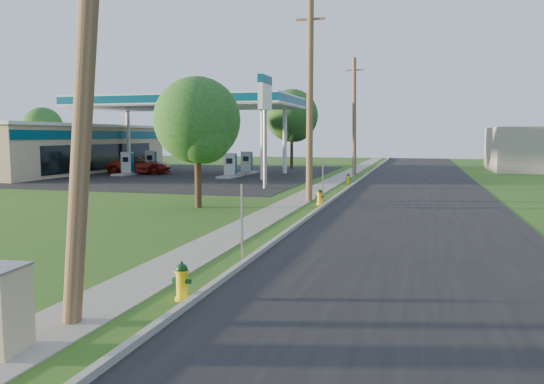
# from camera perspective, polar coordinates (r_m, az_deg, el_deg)

# --- Properties ---
(ground_plane) EXTENTS (140.00, 140.00, 0.00)m
(ground_plane) POSITION_cam_1_polar(r_m,az_deg,el_deg) (10.34, -12.32, -12.34)
(ground_plane) COLOR #2B4F1A
(ground_plane) RESTS_ON ground
(road) EXTENTS (8.00, 120.00, 0.02)m
(road) POSITION_cam_1_polar(r_m,az_deg,el_deg) (18.92, 14.96, -3.96)
(road) COLOR black
(road) RESTS_ON ground
(curb) EXTENTS (0.15, 120.00, 0.15)m
(curb) POSITION_cam_1_polar(r_m,az_deg,el_deg) (19.36, 3.03, -3.34)
(curb) COLOR gray
(curb) RESTS_ON ground
(sidewalk) EXTENTS (1.50, 120.00, 0.03)m
(sidewalk) POSITION_cam_1_polar(r_m,az_deg,el_deg) (19.82, -1.93, -3.29)
(sidewalk) COLOR gray
(sidewalk) RESTS_ON ground
(forecourt) EXTENTS (26.00, 28.00, 0.02)m
(forecourt) POSITION_cam_1_polar(r_m,az_deg,el_deg) (45.71, -11.29, 1.92)
(forecourt) COLOR black
(forecourt) RESTS_ON ground
(utility_pole_near) EXTENTS (1.40, 0.32, 9.48)m
(utility_pole_near) POSITION_cam_1_polar(r_m,az_deg,el_deg) (9.41, -19.32, 15.29)
(utility_pole_near) COLOR brown
(utility_pole_near) RESTS_ON ground
(utility_pole_mid) EXTENTS (1.40, 0.32, 9.80)m
(utility_pole_mid) POSITION_cam_1_polar(r_m,az_deg,el_deg) (26.23, 4.10, 9.81)
(utility_pole_mid) COLOR brown
(utility_pole_mid) RESTS_ON ground
(utility_pole_far) EXTENTS (1.40, 0.32, 9.50)m
(utility_pole_far) POSITION_cam_1_polar(r_m,az_deg,el_deg) (43.99, 8.84, 8.05)
(utility_pole_far) COLOR brown
(utility_pole_far) RESTS_ON ground
(sign_post_near) EXTENTS (0.05, 0.04, 2.00)m
(sign_post_near) POSITION_cam_1_polar(r_m,az_deg,el_deg) (13.77, -3.27, -3.30)
(sign_post_near) COLOR gray
(sign_post_near) RESTS_ON ground
(sign_post_mid) EXTENTS (0.05, 0.04, 2.00)m
(sign_post_mid) POSITION_cam_1_polar(r_m,az_deg,el_deg) (25.14, 5.47, 0.94)
(sign_post_mid) COLOR gray
(sign_post_mid) RESTS_ON ground
(sign_post_far) EXTENTS (0.05, 0.04, 2.00)m
(sign_post_far) POSITION_cam_1_polar(r_m,az_deg,el_deg) (37.18, 8.80, 2.56)
(sign_post_far) COLOR gray
(sign_post_far) RESTS_ON ground
(gas_canopy) EXTENTS (18.18, 9.18, 6.40)m
(gas_canopy) POSITION_cam_1_polar(r_m,az_deg,el_deg) (44.80, -9.13, 9.41)
(gas_canopy) COLOR silver
(gas_canopy) RESTS_ON ground
(fuel_pump_nw) EXTENTS (1.20, 3.20, 1.90)m
(fuel_pump_nw) POSITION_cam_1_polar(r_m,az_deg,el_deg) (45.12, -15.29, 2.67)
(fuel_pump_nw) COLOR gray
(fuel_pump_nw) RESTS_ON ground
(fuel_pump_ne) EXTENTS (1.20, 3.20, 1.90)m
(fuel_pump_ne) POSITION_cam_1_polar(r_m,az_deg,el_deg) (41.23, -4.49, 2.57)
(fuel_pump_ne) COLOR gray
(fuel_pump_ne) RESTS_ON ground
(fuel_pump_sw) EXTENTS (1.20, 3.20, 1.90)m
(fuel_pump_sw) POSITION_cam_1_polar(r_m,az_deg,el_deg) (48.59, -12.87, 2.96)
(fuel_pump_sw) COLOR gray
(fuel_pump_sw) RESTS_ON ground
(fuel_pump_se) EXTENTS (1.20, 3.20, 1.90)m
(fuel_pump_se) POSITION_cam_1_polar(r_m,az_deg,el_deg) (45.00, -2.73, 2.87)
(fuel_pump_se) COLOR gray
(fuel_pump_se) RESTS_ON ground
(convenience_store) EXTENTS (10.40, 22.40, 4.25)m
(convenience_store) POSITION_cam_1_polar(r_m,az_deg,el_deg) (51.52, -22.33, 4.40)
(convenience_store) COLOR tan
(convenience_store) RESTS_ON ground
(price_pylon) EXTENTS (0.34, 2.04, 6.85)m
(price_pylon) POSITION_cam_1_polar(r_m,az_deg,el_deg) (32.54, -0.76, 9.95)
(price_pylon) COLOR gray
(price_pylon) RESTS_ON ground
(tree_verge) EXTENTS (3.87, 3.87, 5.86)m
(tree_verge) POSITION_cam_1_polar(r_m,az_deg,el_deg) (23.94, -7.89, 7.30)
(tree_verge) COLOR #362616
(tree_verge) RESTS_ON ground
(tree_lot) EXTENTS (5.10, 5.10, 7.72)m
(tree_lot) POSITION_cam_1_polar(r_m,az_deg,el_deg) (51.68, 2.23, 8.00)
(tree_lot) COLOR #362616
(tree_lot) RESTS_ON ground
(tree_back) EXTENTS (4.08, 4.08, 6.18)m
(tree_back) POSITION_cam_1_polar(r_m,az_deg,el_deg) (60.55, -23.38, 6.29)
(tree_back) COLOR #362616
(tree_back) RESTS_ON ground
(hydrant_near) EXTENTS (0.40, 0.36, 0.77)m
(hydrant_near) POSITION_cam_1_polar(r_m,az_deg,el_deg) (10.76, -9.68, -9.45)
(hydrant_near) COLOR yellow
(hydrant_near) RESTS_ON ground
(hydrant_mid) EXTENTS (0.39, 0.35, 0.76)m
(hydrant_mid) POSITION_cam_1_polar(r_m,az_deg,el_deg) (24.96, 5.14, -0.54)
(hydrant_mid) COLOR yellow
(hydrant_mid) RESTS_ON ground
(hydrant_far) EXTENTS (0.35, 0.32, 0.68)m
(hydrant_far) POSITION_cam_1_polar(r_m,az_deg,el_deg) (36.40, 8.19, 1.44)
(hydrant_far) COLOR yellow
(hydrant_far) RESTS_ON ground
(utility_cabinet) EXTENTS (0.66, 0.83, 1.33)m
(utility_cabinet) POSITION_cam_1_polar(r_m,az_deg,el_deg) (8.99, -27.02, -11.26)
(utility_cabinet) COLOR tan
(utility_cabinet) RESTS_ON ground
(car_red) EXTENTS (5.71, 3.55, 1.47)m
(car_red) POSITION_cam_1_polar(r_m,az_deg,el_deg) (46.18, -14.02, 2.80)
(car_red) COLOR maroon
(car_red) RESTS_ON ground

